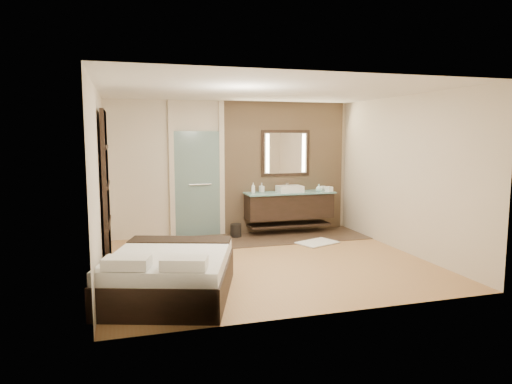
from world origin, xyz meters
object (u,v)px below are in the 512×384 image
object	(u,v)px
mirror_unit	(286,153)
bed	(170,274)
vanity	(289,206)
waste_bin	(236,231)

from	to	relation	value
mirror_unit	bed	distance (m)	4.51
vanity	waste_bin	size ratio (longest dim) A/B	6.82
bed	mirror_unit	bearing A→B (deg)	68.34
vanity	mirror_unit	world-z (taller)	mirror_unit
mirror_unit	vanity	bearing A→B (deg)	-90.00
bed	waste_bin	distance (m)	3.41
vanity	waste_bin	distance (m)	1.23
mirror_unit	bed	xyz separation A→B (m)	(-2.74, -3.31, -1.36)
vanity	waste_bin	world-z (taller)	vanity
mirror_unit	bed	size ratio (longest dim) A/B	0.49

